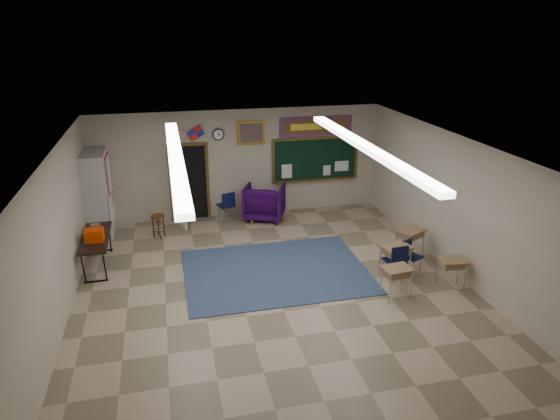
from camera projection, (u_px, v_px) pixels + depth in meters
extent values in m
plane|color=#9F876E|center=(275.00, 290.00, 10.30)|extent=(9.00, 9.00, 0.00)
cube|color=#B4A892|center=(239.00, 163.00, 13.86)|extent=(8.00, 0.04, 3.00)
cube|color=#B4A892|center=(361.00, 369.00, 5.67)|extent=(8.00, 0.04, 3.00)
cube|color=#B4A892|center=(57.00, 243.00, 8.92)|extent=(0.04, 9.00, 3.00)
cube|color=#B4A892|center=(457.00, 207.00, 10.62)|extent=(0.04, 9.00, 3.00)
cube|color=beige|center=(274.00, 148.00, 9.24)|extent=(8.00, 9.00, 0.04)
cube|color=#31415E|center=(276.00, 271.00, 11.07)|extent=(4.00, 3.00, 0.02)
cube|color=black|center=(189.00, 182.00, 13.72)|extent=(0.95, 0.04, 2.10)
cube|color=white|center=(177.00, 189.00, 13.25)|extent=(0.35, 0.86, 2.05)
cube|color=#553C18|center=(315.00, 159.00, 14.31)|extent=(2.55, 0.05, 1.30)
cube|color=black|center=(315.00, 159.00, 14.29)|extent=(2.40, 0.03, 1.15)
cube|color=#553C18|center=(315.00, 180.00, 14.47)|extent=(2.40, 0.12, 0.04)
cube|color=red|center=(316.00, 126.00, 13.97)|extent=(2.10, 0.04, 0.55)
cube|color=brown|center=(316.00, 126.00, 13.96)|extent=(1.90, 0.03, 0.40)
cube|color=#AE8021|center=(251.00, 133.00, 13.61)|extent=(0.75, 0.05, 0.65)
cube|color=#A51466|center=(251.00, 133.00, 13.60)|extent=(0.62, 0.03, 0.52)
cylinder|color=black|center=(218.00, 134.00, 13.42)|extent=(0.32, 0.05, 0.32)
cylinder|color=white|center=(218.00, 135.00, 13.40)|extent=(0.26, 0.02, 0.26)
cube|color=#A6A6A2|center=(98.00, 194.00, 12.62)|extent=(0.55, 1.25, 2.20)
imported|color=#220537|center=(264.00, 202.00, 13.91)|extent=(1.37, 1.39, 0.97)
cube|color=olive|center=(396.00, 247.00, 10.60)|extent=(0.69, 0.58, 0.04)
cube|color=brown|center=(396.00, 251.00, 10.64)|extent=(0.60, 0.49, 0.12)
cube|color=olive|center=(411.00, 230.00, 11.40)|extent=(0.77, 0.70, 0.04)
cube|color=brown|center=(411.00, 234.00, 11.44)|extent=(0.66, 0.60, 0.12)
cube|color=olive|center=(397.00, 269.00, 9.80)|extent=(0.60, 0.47, 0.04)
cube|color=brown|center=(397.00, 273.00, 9.84)|extent=(0.51, 0.40, 0.11)
cube|color=olive|center=(453.00, 260.00, 10.18)|extent=(0.59, 0.47, 0.04)
cube|color=brown|center=(452.00, 264.00, 10.21)|extent=(0.51, 0.40, 0.11)
cube|color=black|center=(95.00, 238.00, 11.09)|extent=(0.61, 1.76, 0.05)
cube|color=#E54604|center=(94.00, 235.00, 10.81)|extent=(0.39, 0.29, 0.27)
cylinder|color=#4E3017|center=(158.00, 216.00, 12.64)|extent=(0.34, 0.34, 0.04)
torus|color=#4E3017|center=(159.00, 230.00, 12.77)|extent=(0.28, 0.28, 0.02)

